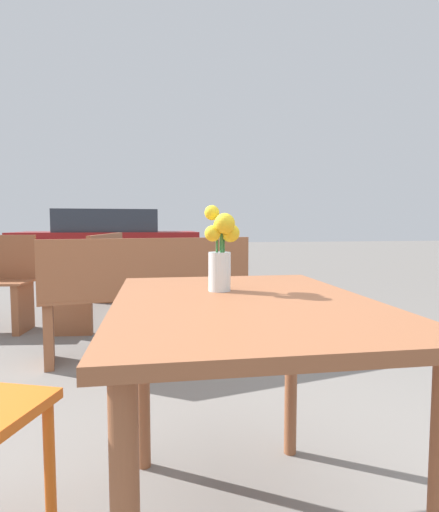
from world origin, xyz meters
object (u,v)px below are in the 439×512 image
Objects in this scene: bench_near at (149,293)px; bench_middle at (100,272)px; flower_vase at (221,250)px; table_front at (243,336)px; parked_car at (109,240)px.

bench_near is 1.44m from bench_middle.
flower_vase is 1.71m from bench_near.
bench_middle is at bearing 103.68° from table_front.
parked_car is at bearing 97.96° from table_front.
parked_car is (-1.11, 8.05, -0.26)m from flower_vase.
flower_vase is 8.13m from parked_car.
table_front is 1.81m from bench_near.
flower_vase reaches higher than bench_near.
bench_middle is 5.08m from parked_car.
flower_vase is 3.10m from bench_middle.
bench_near reaches higher than table_front.
flower_vase is 0.17× the size of bench_middle.
table_front is 3.23m from bench_middle.
table_front is at bearing -82.04° from parked_car.
flower_vase reaches higher than bench_middle.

